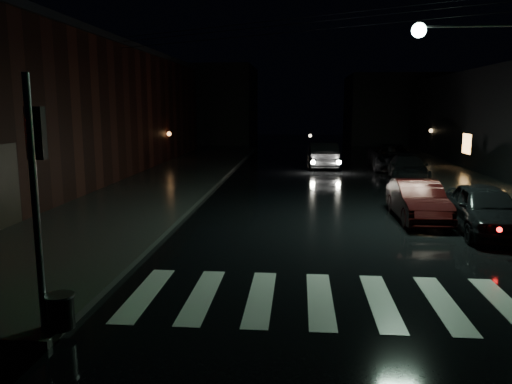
% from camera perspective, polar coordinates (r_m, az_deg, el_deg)
% --- Properties ---
extents(ground, '(120.00, 120.00, 0.00)m').
position_cam_1_polar(ground, '(10.03, -6.74, -12.74)').
color(ground, black).
rests_on(ground, ground).
extents(sidewalk_left, '(6.00, 44.00, 0.15)m').
position_cam_1_polar(sidewalk_left, '(24.37, -11.65, 0.71)').
color(sidewalk_left, '#282826').
rests_on(sidewalk_left, ground).
extents(sidewalk_right, '(4.00, 44.00, 0.15)m').
position_cam_1_polar(sidewalk_right, '(24.72, 23.92, 0.19)').
color(sidewalk_right, '#282826').
rests_on(sidewalk_right, ground).
extents(building_left, '(10.00, 36.00, 7.00)m').
position_cam_1_polar(building_left, '(28.68, -24.40, 8.26)').
color(building_left, black).
rests_on(building_left, ground).
extents(building_far_left, '(14.00, 10.00, 8.00)m').
position_cam_1_polar(building_far_left, '(55.36, -7.62, 9.86)').
color(building_far_left, black).
rests_on(building_far_left, ground).
extents(building_far_right, '(14.00, 10.00, 7.00)m').
position_cam_1_polar(building_far_right, '(55.39, 17.75, 8.97)').
color(building_far_right, black).
rests_on(building_far_right, ground).
extents(crosswalk, '(9.00, 3.00, 0.01)m').
position_cam_1_polar(crosswalk, '(10.35, 10.73, -12.07)').
color(crosswalk, beige).
rests_on(crosswalk, ground).
extents(signal_pole_corner, '(0.68, 0.61, 4.20)m').
position_cam_1_polar(signal_pole_corner, '(8.93, -22.58, -5.83)').
color(signal_pole_corner, slate).
rests_on(signal_pole_corner, ground).
extents(parked_car_a, '(2.01, 4.46, 1.49)m').
position_cam_1_polar(parked_car_a, '(16.71, 24.67, -1.77)').
color(parked_car_a, black).
rests_on(parked_car_a, ground).
extents(parked_car_b, '(1.46, 4.10, 1.35)m').
position_cam_1_polar(parked_car_b, '(17.74, 17.99, -0.96)').
color(parked_car_b, black).
rests_on(parked_car_b, ground).
extents(parked_car_c, '(2.24, 4.69, 1.32)m').
position_cam_1_polar(parked_car_c, '(27.13, 16.98, 2.64)').
color(parked_car_c, black).
rests_on(parked_car_c, ground).
extents(parked_car_d, '(2.71, 5.63, 1.55)m').
position_cam_1_polar(parked_car_d, '(31.41, 15.35, 3.84)').
color(parked_car_d, black).
rests_on(parked_car_d, ground).
extents(oncoming_car, '(1.77, 4.89, 1.60)m').
position_cam_1_polar(oncoming_car, '(31.76, 7.66, 4.22)').
color(oncoming_car, black).
rests_on(oncoming_car, ground).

